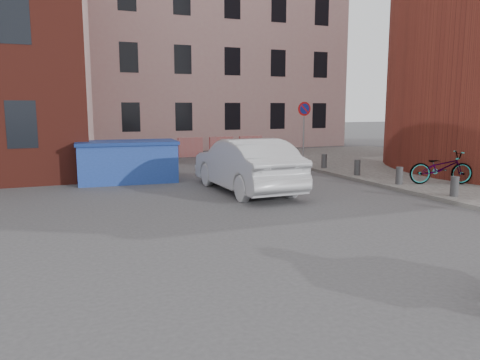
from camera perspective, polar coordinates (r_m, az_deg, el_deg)
name	(u,v)px	position (r m, az deg, el deg)	size (l,w,h in m)	color
ground	(278,233)	(9.61, 4.63, -6.48)	(120.00, 120.00, 0.00)	#38383A
sidewalk	(476,177)	(18.92, 26.80, 0.38)	(9.00, 24.00, 0.12)	#474442
building_pink	(210,39)	(32.25, -3.62, 16.80)	(16.00, 8.00, 14.00)	#CD9E9E
no_parking_sign	(304,120)	(20.48, 7.81, 7.31)	(0.60, 0.09, 2.65)	gray
bollards	(399,176)	(15.64, 18.84, 0.51)	(0.22, 9.02, 0.55)	#3A3A3D
barriers	(221,146)	(24.82, -2.27, 4.15)	(4.70, 0.18, 1.00)	red
dumpster	(127,161)	(16.47, -13.58, 2.23)	(3.46, 1.95, 1.40)	#203E99
silver_car	(246,165)	(14.17, 0.71, 1.84)	(1.71, 4.90, 1.61)	#ABACB2
bicycle	(441,168)	(16.13, 23.30, 1.39)	(0.69, 1.99, 1.05)	black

